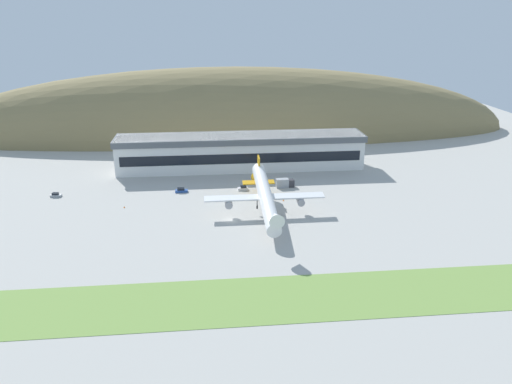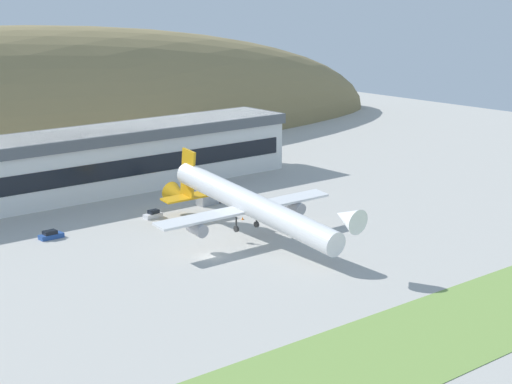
% 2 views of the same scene
% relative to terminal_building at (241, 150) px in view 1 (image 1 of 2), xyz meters
% --- Properties ---
extents(ground_plane, '(365.60, 365.60, 0.00)m').
position_rel_terminal_building_xyz_m(ground_plane, '(-7.06, -52.69, -7.80)').
color(ground_plane, '#ADAAA3').
extents(grass_strip_foreground, '(329.04, 19.50, 0.08)m').
position_rel_terminal_building_xyz_m(grass_strip_foreground, '(-7.06, -97.65, -7.76)').
color(grass_strip_foreground, '#759947').
rests_on(grass_strip_foreground, ground_plane).
extents(hill_backdrop, '(296.46, 63.12, 67.68)m').
position_rel_terminal_building_xyz_m(hill_backdrop, '(-2.48, 60.86, -7.80)').
color(hill_backdrop, olive).
rests_on(hill_backdrop, ground_plane).
extents(terminal_building, '(98.63, 15.84, 13.78)m').
position_rel_terminal_building_xyz_m(terminal_building, '(0.00, 0.00, 0.00)').
color(terminal_building, white).
rests_on(terminal_building, ground_plane).
extents(cargo_airplane, '(37.53, 51.72, 12.32)m').
position_rel_terminal_building_xyz_m(cargo_airplane, '(3.82, -49.57, -1.30)').
color(cargo_airplane, white).
extents(service_car_0, '(3.78, 2.06, 1.42)m').
position_rel_terminal_building_xyz_m(service_car_0, '(-65.86, -25.99, -7.21)').
color(service_car_0, '#999EA3').
rests_on(service_car_0, ground_plane).
extents(service_car_1, '(3.80, 1.88, 1.58)m').
position_rel_terminal_building_xyz_m(service_car_1, '(-1.20, -25.73, -7.14)').
color(service_car_1, silver).
rests_on(service_car_1, ground_plane).
extents(service_car_2, '(4.35, 1.89, 1.51)m').
position_rel_terminal_building_xyz_m(service_car_2, '(-23.03, -25.73, -7.17)').
color(service_car_2, '#264C99').
rests_on(service_car_2, ground_plane).
extents(fuel_truck, '(6.73, 2.89, 3.17)m').
position_rel_terminal_building_xyz_m(fuel_truck, '(14.11, -24.17, -6.28)').
color(fuel_truck, '#333338').
rests_on(fuel_truck, ground_plane).
extents(traffic_cone_0, '(0.52, 0.52, 0.58)m').
position_rel_terminal_building_xyz_m(traffic_cone_0, '(11.52, -37.95, -7.52)').
color(traffic_cone_0, orange).
rests_on(traffic_cone_0, ground_plane).
extents(traffic_cone_1, '(0.52, 0.52, 0.58)m').
position_rel_terminal_building_xyz_m(traffic_cone_1, '(-40.98, -38.82, -7.52)').
color(traffic_cone_1, orange).
rests_on(traffic_cone_1, ground_plane).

